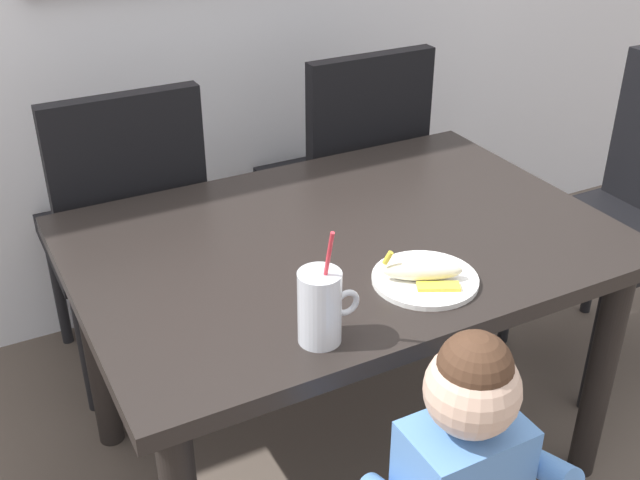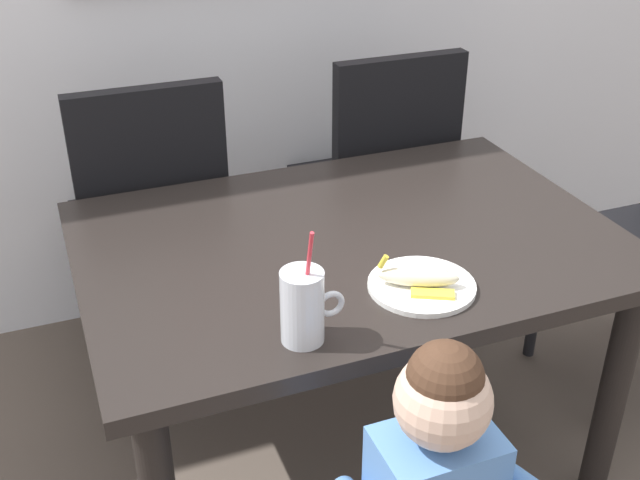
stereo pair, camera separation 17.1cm
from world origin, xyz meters
name	(u,v)px [view 1 (the left image)]	position (x,y,z in m)	size (l,w,h in m)	color
ground_plane	(340,453)	(0.00, 0.00, 0.00)	(24.00, 24.00, 0.00)	brown
dining_table	(344,271)	(0.00, 0.00, 0.60)	(1.27, 0.88, 0.70)	black
dining_chair_left	(126,222)	(-0.38, 0.62, 0.54)	(0.44, 0.44, 0.96)	black
dining_chair_right	(350,171)	(0.38, 0.63, 0.54)	(0.44, 0.44, 0.96)	black
dining_chair_far	(634,204)	(1.02, 0.02, 0.54)	(0.44, 0.44, 0.96)	black
toddler_standing	(462,475)	(-0.10, -0.62, 0.53)	(0.33, 0.24, 0.84)	#3F4760
milk_cup	(320,311)	(-0.24, -0.34, 0.77)	(0.13, 0.08, 0.25)	silver
snack_plate	(425,279)	(0.05, -0.26, 0.71)	(0.23, 0.23, 0.01)	white
peeled_banana	(423,272)	(0.04, -0.27, 0.73)	(0.17, 0.14, 0.07)	#F4EAC6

